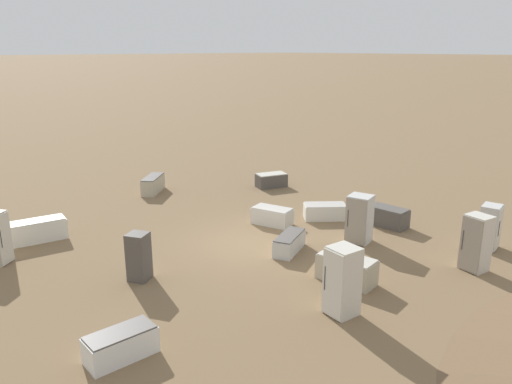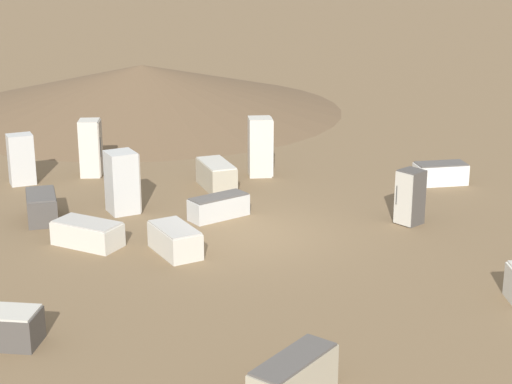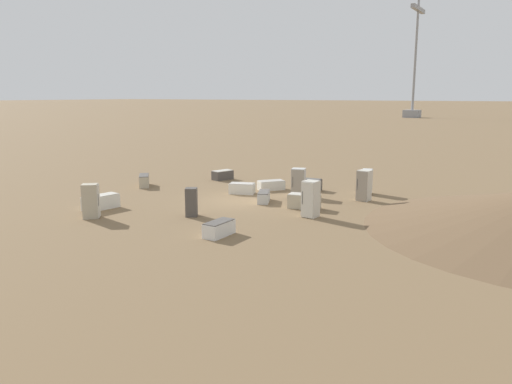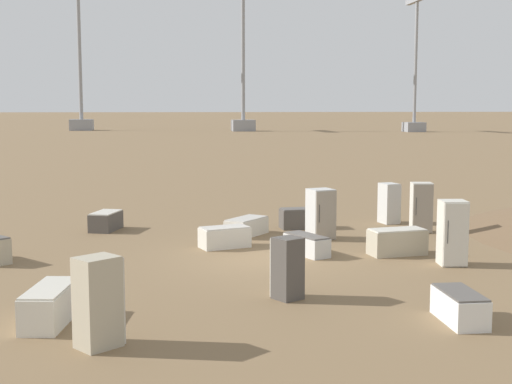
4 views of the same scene
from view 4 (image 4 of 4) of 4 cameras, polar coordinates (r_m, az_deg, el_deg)
ground_plane at (r=20.74m, az=0.36°, el=-5.42°), size 1000.00×1000.00×0.00m
power_pylon_1 at (r=126.26m, az=12.61°, el=8.58°), size 9.55×3.27×27.28m
power_pylon_2 at (r=126.86m, az=-1.04°, el=9.55°), size 11.59×3.98×33.13m
power_pylon_3 at (r=134.15m, az=-13.89°, el=9.28°), size 11.77×4.03×33.62m
discarded_fridge_0 at (r=21.41m, az=4.07°, el=-4.22°), size 1.72×1.22×0.60m
discarded_fridge_1 at (r=15.40m, az=15.98°, el=-8.82°), size 1.55×0.72×0.65m
discarded_fridge_2 at (r=13.53m, az=-12.49°, el=-8.59°), size 0.94×0.97×1.70m
discarded_fridge_3 at (r=24.52m, az=-0.77°, el=-2.78°), size 1.79×1.67×0.60m
discarded_fridge_4 at (r=26.05m, az=-11.92°, el=-2.29°), size 1.61×1.18×0.67m
discarded_fridge_5 at (r=21.75m, az=11.23°, el=-3.93°), size 1.01×1.78×0.78m
discarded_fridge_6 at (r=15.33m, az=-16.14°, el=-8.68°), size 2.02×1.03×0.76m
discarded_fridge_7 at (r=25.96m, az=3.62°, el=-2.11°), size 0.86×1.54×0.73m
discarded_fridge_8 at (r=27.46m, az=10.62°, el=-0.89°), size 0.83×0.75×1.52m
discarded_fridge_9 at (r=20.61m, az=15.45°, el=-3.17°), size 0.79×0.77×1.82m
discarded_fridge_10 at (r=25.68m, az=13.09°, el=-1.22°), size 0.74×0.79×1.76m
discarded_fridge_12 at (r=23.88m, az=5.21°, el=-1.76°), size 0.95×0.95×1.68m
discarded_fridge_13 at (r=22.45m, az=-2.53°, el=-3.62°), size 1.20×1.68×0.66m
discarded_fridge_14 at (r=16.47m, az=2.51°, el=-6.11°), size 0.80×0.78×1.44m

